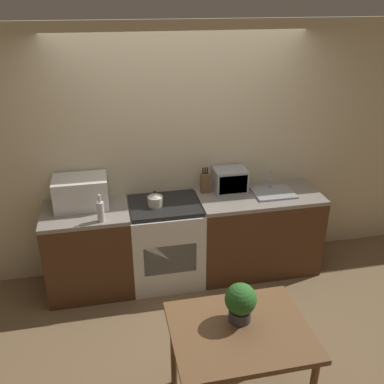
# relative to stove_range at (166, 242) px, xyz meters

# --- Properties ---
(ground_plane) EXTENTS (16.00, 16.00, 0.00)m
(ground_plane) POSITION_rel_stove_range_xyz_m (0.23, -0.66, -0.45)
(ground_plane) COLOR brown
(wall_back) EXTENTS (10.00, 0.06, 2.60)m
(wall_back) POSITION_rel_stove_range_xyz_m (0.23, 0.34, 0.85)
(wall_back) COLOR beige
(wall_back) RESTS_ON ground_plane
(counter_left_run) EXTENTS (0.84, 0.62, 0.90)m
(counter_left_run) POSITION_rel_stove_range_xyz_m (-0.78, 0.00, 0.00)
(counter_left_run) COLOR #4C2D19
(counter_left_run) RESTS_ON ground_plane
(counter_right_run) EXTENTS (1.29, 0.62, 0.90)m
(counter_right_run) POSITION_rel_stove_range_xyz_m (1.01, 0.00, 0.00)
(counter_right_run) COLOR #4C2D19
(counter_right_run) RESTS_ON ground_plane
(stove_range) EXTENTS (0.73, 0.62, 0.90)m
(stove_range) POSITION_rel_stove_range_xyz_m (0.00, 0.00, 0.00)
(stove_range) COLOR silver
(stove_range) RESTS_ON ground_plane
(kettle) EXTENTS (0.15, 0.15, 0.16)m
(kettle) POSITION_rel_stove_range_xyz_m (-0.09, -0.02, 0.52)
(kettle) COLOR beige
(kettle) RESTS_ON stove_range
(microwave) EXTENTS (0.52, 0.35, 0.30)m
(microwave) POSITION_rel_stove_range_xyz_m (-0.80, 0.11, 0.60)
(microwave) COLOR silver
(microwave) RESTS_ON counter_left_run
(bottle) EXTENTS (0.07, 0.07, 0.27)m
(bottle) POSITION_rel_stove_range_xyz_m (-0.62, -0.23, 0.56)
(bottle) COLOR silver
(bottle) RESTS_ON counter_left_run
(knife_block) EXTENTS (0.09, 0.07, 0.28)m
(knife_block) POSITION_rel_stove_range_xyz_m (0.46, 0.18, 0.56)
(knife_block) COLOR brown
(knife_block) RESTS_ON counter_right_run
(toaster_oven) EXTENTS (0.34, 0.26, 0.25)m
(toaster_oven) POSITION_rel_stove_range_xyz_m (0.73, 0.16, 0.58)
(toaster_oven) COLOR #999BA0
(toaster_oven) RESTS_ON counter_right_run
(sink_basin) EXTENTS (0.42, 0.34, 0.24)m
(sink_basin) POSITION_rel_stove_range_xyz_m (1.16, 0.01, 0.47)
(sink_basin) COLOR #999BA0
(sink_basin) RESTS_ON counter_right_run
(dining_table) EXTENTS (0.94, 0.75, 0.78)m
(dining_table) POSITION_rel_stove_range_xyz_m (0.25, -1.71, 0.23)
(dining_table) COLOR brown
(dining_table) RESTS_ON ground_plane
(potted_plant) EXTENTS (0.22, 0.22, 0.29)m
(potted_plant) POSITION_rel_stove_range_xyz_m (0.28, -1.62, 0.48)
(potted_plant) COLOR #424247
(potted_plant) RESTS_ON dining_table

